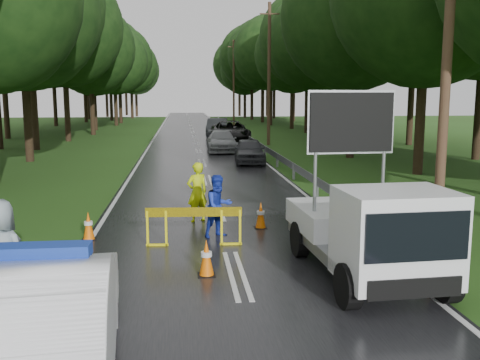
{
  "coord_description": "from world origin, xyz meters",
  "views": [
    {
      "loc": [
        -1.05,
        -10.27,
        3.58
      ],
      "look_at": [
        0.5,
        3.98,
        1.3
      ],
      "focal_mm": 40.0,
      "sensor_mm": 36.0,
      "label": 1
    }
  ],
  "objects": [
    {
      "name": "ground",
      "position": [
        0.0,
        0.0,
        0.0
      ],
      "size": [
        160.0,
        160.0,
        0.0
      ],
      "primitive_type": "plane",
      "color": "#274915",
      "rests_on": "ground"
    },
    {
      "name": "road",
      "position": [
        0.0,
        30.0,
        0.01
      ],
      "size": [
        7.0,
        140.0,
        0.02
      ],
      "primitive_type": "cube",
      "color": "black",
      "rests_on": "ground"
    },
    {
      "name": "guardrail",
      "position": [
        3.7,
        29.67,
        0.55
      ],
      "size": [
        0.12,
        60.06,
        0.7
      ],
      "color": "gray",
      "rests_on": "ground"
    },
    {
      "name": "utility_pole_near",
      "position": [
        5.2,
        2.0,
        5.06
      ],
      "size": [
        1.4,
        0.24,
        10.0
      ],
      "color": "#4F3124",
      "rests_on": "ground"
    },
    {
      "name": "utility_pole_mid",
      "position": [
        5.2,
        28.0,
        5.06
      ],
      "size": [
        1.4,
        0.24,
        10.0
      ],
      "color": "#4F3124",
      "rests_on": "ground"
    },
    {
      "name": "utility_pole_far",
      "position": [
        5.2,
        54.0,
        5.06
      ],
      "size": [
        1.4,
        0.24,
        10.0
      ],
      "color": "#4F3124",
      "rests_on": "ground"
    },
    {
      "name": "police_sedan",
      "position": [
        -2.8,
        -3.73,
        0.81
      ],
      "size": [
        2.18,
        5.05,
        1.78
      ],
      "rotation": [
        0.0,
        0.0,
        3.24
      ],
      "color": "white",
      "rests_on": "ground"
    },
    {
      "name": "work_truck",
      "position": [
        2.53,
        -0.58,
        0.99
      ],
      "size": [
        2.26,
        4.66,
        3.64
      ],
      "rotation": [
        0.0,
        0.0,
        0.05
      ],
      "color": "gray",
      "rests_on": "ground"
    },
    {
      "name": "barrier",
      "position": [
        -0.8,
        2.18,
        0.72
      ],
      "size": [
        2.29,
        0.19,
        0.95
      ],
      "rotation": [
        0.0,
        0.0,
        -0.06
      ],
      "color": "yellow",
      "rests_on": "ground"
    },
    {
      "name": "officer",
      "position": [
        -0.65,
        4.65,
        0.86
      ],
      "size": [
        0.74,
        0.63,
        1.72
      ],
      "primitive_type": "imported",
      "rotation": [
        0.0,
        0.0,
        3.57
      ],
      "color": "#CAE60C",
      "rests_on": "ground"
    },
    {
      "name": "civilian",
      "position": [
        -0.15,
        2.96,
        0.8
      ],
      "size": [
        0.98,
        0.92,
        1.6
      ],
      "primitive_type": "imported",
      "rotation": [
        0.0,
        0.0,
        0.53
      ],
      "color": "#1C33B6",
      "rests_on": "ground"
    },
    {
      "name": "bystander_right",
      "position": [
        -4.04,
        -1.49,
        0.96
      ],
      "size": [
        1.08,
        0.86,
        1.93
      ],
      "primitive_type": "imported",
      "rotation": [
        0.0,
        0.0,
        2.84
      ],
      "color": "#8B9DA7",
      "rests_on": "ground"
    },
    {
      "name": "queue_car_first",
      "position": [
        2.51,
        17.76,
        0.66
      ],
      "size": [
        1.84,
        3.98,
        1.32
      ],
      "primitive_type": "imported",
      "rotation": [
        0.0,
        0.0,
        -0.07
      ],
      "color": "#393A40",
      "rests_on": "ground"
    },
    {
      "name": "queue_car_second",
      "position": [
        1.48,
        23.76,
        0.66
      ],
      "size": [
        1.93,
        4.56,
        1.31
      ],
      "primitive_type": "imported",
      "rotation": [
        0.0,
        0.0,
        -0.02
      ],
      "color": "gray",
      "rests_on": "ground"
    },
    {
      "name": "queue_car_third",
      "position": [
        2.6,
        30.05,
        0.83
      ],
      "size": [
        2.82,
        5.98,
        1.65
      ],
      "primitive_type": "imported",
      "rotation": [
        0.0,
        0.0,
        -0.01
      ],
      "color": "black",
      "rests_on": "ground"
    },
    {
      "name": "queue_car_fourth",
      "position": [
        2.01,
        36.05,
        0.79
      ],
      "size": [
        2.24,
        4.98,
        1.59
      ],
      "primitive_type": "imported",
      "rotation": [
        0.0,
        0.0,
        -0.12
      ],
      "color": "#43464B",
      "rests_on": "ground"
    },
    {
      "name": "cone_center",
      "position": [
        -0.6,
        0.0,
        0.37
      ],
      "size": [
        0.36,
        0.36,
        0.76
      ],
      "color": "black",
      "rests_on": "ground"
    },
    {
      "name": "cone_far",
      "position": [
        1.04,
        3.71,
        0.35
      ],
      "size": [
        0.35,
        0.35,
        0.73
      ],
      "color": "black",
      "rests_on": "ground"
    },
    {
      "name": "cone_left_mid",
      "position": [
        -3.4,
        3.0,
        0.36
      ],
      "size": [
        0.35,
        0.35,
        0.73
      ],
      "color": "black",
      "rests_on": "ground"
    },
    {
      "name": "cone_right",
      "position": [
        3.5,
        4.5,
        0.34
      ],
      "size": [
        0.33,
        0.33,
        0.7
      ],
      "color": "black",
      "rests_on": "ground"
    }
  ]
}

